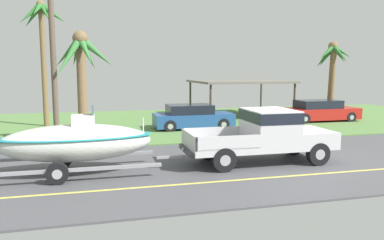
{
  "coord_description": "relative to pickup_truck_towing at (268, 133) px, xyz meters",
  "views": [
    {
      "loc": [
        -6.84,
        -12.24,
        3.33
      ],
      "look_at": [
        -3.61,
        0.42,
        1.57
      ],
      "focal_mm": 35.56,
      "sensor_mm": 36.0,
      "label": 1
    }
  ],
  "objects": [
    {
      "name": "palm_tree_mid",
      "position": [
        -6.51,
        5.03,
        2.49
      ],
      "size": [
        2.72,
        2.77,
        4.98
      ],
      "color": "brown",
      "rests_on": "ground"
    },
    {
      "name": "palm_tree_near_left",
      "position": [
        9.64,
        10.5,
        2.73
      ],
      "size": [
        2.82,
        3.39,
        5.18
      ],
      "color": "brown",
      "rests_on": "ground"
    },
    {
      "name": "carport_awning",
      "position": [
        3.64,
        12.22,
        1.38
      ],
      "size": [
        6.15,
        5.59,
        2.55
      ],
      "color": "#4C4238",
      "rests_on": "ground"
    },
    {
      "name": "parked_sedan_far",
      "position": [
        -0.77,
        7.97,
        -0.38
      ],
      "size": [
        4.36,
        1.88,
        1.38
      ],
      "color": "#234C89",
      "rests_on": "ground"
    },
    {
      "name": "ground",
      "position": [
        0.87,
        8.29,
        -1.06
      ],
      "size": [
        36.0,
        22.0,
        0.11
      ],
      "color": "#4C4C51"
    },
    {
      "name": "palm_tree_near_right",
      "position": [
        -8.76,
        10.98,
        4.51
      ],
      "size": [
        2.72,
        2.78,
        7.14
      ],
      "color": "brown",
      "rests_on": "ground"
    },
    {
      "name": "boat_on_trailer",
      "position": [
        -6.62,
        -0.0,
        -0.02
      ],
      "size": [
        6.11,
        2.2,
        2.23
      ],
      "color": "gray",
      "rests_on": "ground"
    },
    {
      "name": "utility_pole",
      "position": [
        -7.63,
        4.85,
        3.51
      ],
      "size": [
        0.24,
        1.8,
        8.81
      ],
      "color": "brown",
      "rests_on": "ground"
    },
    {
      "name": "pickup_truck_towing",
      "position": [
        0.0,
        0.0,
        0.0
      ],
      "size": [
        5.49,
        2.05,
        1.9
      ],
      "color": "silver",
      "rests_on": "ground"
    },
    {
      "name": "parked_sedan_near",
      "position": [
        7.86,
        8.9,
        -0.38
      ],
      "size": [
        4.74,
        1.83,
        1.38
      ],
      "color": "#B21E19",
      "rests_on": "ground"
    }
  ]
}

